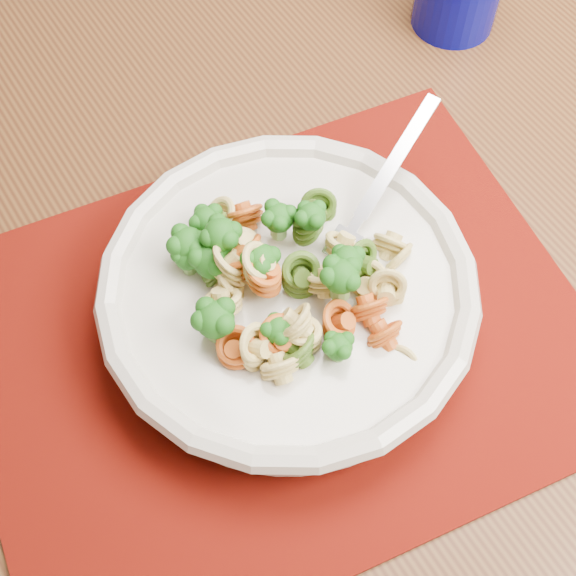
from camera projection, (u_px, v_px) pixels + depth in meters
name	position (u px, v px, depth m)	size (l,w,h in m)	color
dining_table	(196.00, 349.00, 0.73)	(1.35, 0.96, 0.71)	#553418
placemat	(279.00, 339.00, 0.61)	(0.46, 0.36, 0.00)	#5E0F04
pasta_bowl	(288.00, 294.00, 0.59)	(0.28, 0.28, 0.05)	beige
pasta_broccoli_heap	(288.00, 284.00, 0.58)	(0.24, 0.24, 0.06)	tan
fork	(343.00, 245.00, 0.60)	(0.19, 0.02, 0.01)	silver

